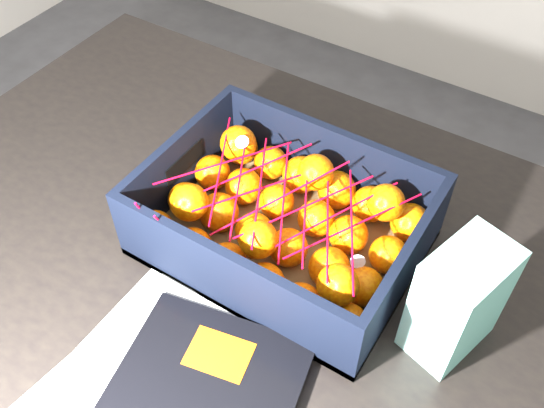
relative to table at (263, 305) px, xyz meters
The scene contains 6 objects.
table is the anchor object (origin of this frame).
magazine_stack 0.26m from the table, 87.90° to the right, with size 0.32×0.32×0.02m.
produce_crate 0.15m from the table, 85.38° to the left, with size 0.36×0.27×0.12m.
clementine_heap 0.15m from the table, 84.29° to the left, with size 0.34×0.25×0.10m.
mesh_net 0.20m from the table, 96.93° to the left, with size 0.30×0.24×0.09m.
retail_carton 0.31m from the table, ahead, with size 0.07×0.11×0.16m, color white.
Camera 1 is at (0.43, -0.25, 1.42)m, focal length 39.87 mm.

